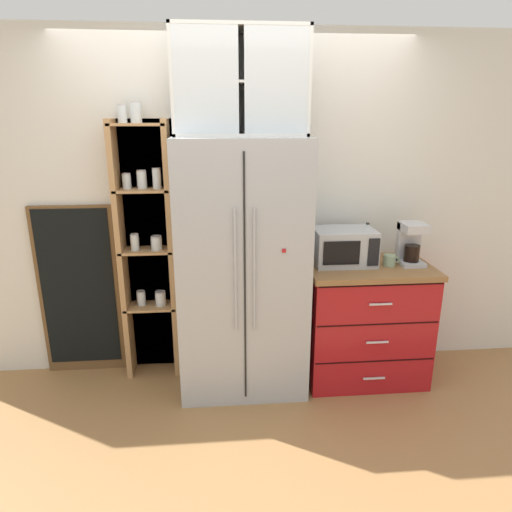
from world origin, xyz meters
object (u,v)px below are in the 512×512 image
refrigerator (242,269)px  bottle_clear (366,244)px  mug_sage (390,260)px  chalkboard_menu (79,291)px  coffee_maker (411,243)px  microwave (344,246)px

refrigerator → bottle_clear: bearing=6.2°
mug_sage → chalkboard_menu: bearing=172.6°
coffee_maker → microwave: bearing=175.1°
refrigerator → chalkboard_menu: bearing=166.9°
microwave → coffee_maker: 0.49m
coffee_maker → bottle_clear: size_ratio=1.04×
refrigerator → microwave: bearing=5.3°
refrigerator → mug_sage: refrigerator is taller
microwave → mug_sage: (0.32, -0.08, -0.09)m
bottle_clear → chalkboard_menu: (-2.17, 0.19, -0.37)m
mug_sage → refrigerator: bearing=179.2°
coffee_maker → mug_sage: coffee_maker is taller
bottle_clear → mug_sage: bearing=-38.6°
coffee_maker → mug_sage: (-0.16, -0.04, -0.11)m
coffee_maker → bottle_clear: 0.32m
coffee_maker → chalkboard_menu: bearing=174.0°
microwave → bottle_clear: size_ratio=1.48×
refrigerator → microwave: 0.77m
refrigerator → microwave: refrigerator is taller
coffee_maker → mug_sage: 0.20m
refrigerator → mug_sage: size_ratio=14.71×
refrigerator → mug_sage: bearing=-0.8°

